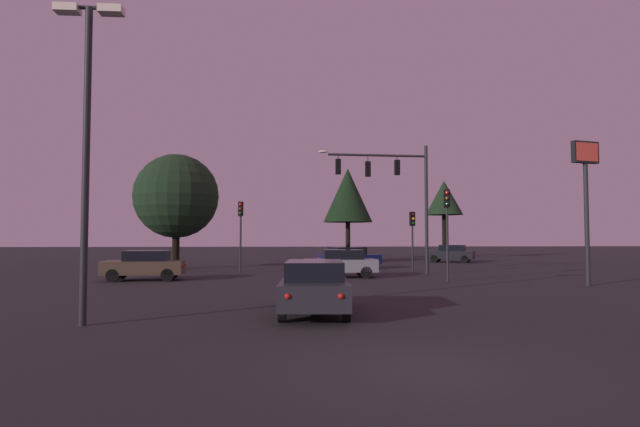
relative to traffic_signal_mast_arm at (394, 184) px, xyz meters
name	(u,v)px	position (x,y,z in m)	size (l,w,h in m)	color
ground_plane	(322,271)	(-4.03, 3.40, -5.38)	(168.00, 168.00, 0.00)	black
traffic_signal_mast_arm	(394,184)	(0.00, 0.00, 0.00)	(6.60, 0.60, 7.69)	#232326
traffic_light_corner_left	(447,216)	(1.61, -4.82, -2.14)	(0.35, 0.38, 4.58)	#232326
traffic_light_corner_right	(413,229)	(1.76, 2.53, -2.64)	(0.36, 0.38, 3.84)	#232326
traffic_light_median	(241,222)	(-9.19, 2.19, -2.25)	(0.32, 0.36, 4.41)	#232326
car_nearside_lane	(315,286)	(-5.63, -14.78, -4.58)	(2.17, 4.77, 1.52)	#232328
car_crossing_left	(145,265)	(-13.59, -3.06, -4.58)	(4.11, 1.99, 1.52)	#473828
car_crossing_right	(341,263)	(-3.38, -1.90, -4.58)	(4.00, 1.84, 1.52)	gray
car_far_lane	(451,253)	(8.16, 13.96, -4.58)	(4.32, 3.45, 1.52)	black
car_parked_lot	(349,258)	(-2.02, 5.20, -4.58)	(4.51, 3.15, 1.52)	#0F1947
parking_lot_lamp_post	(87,121)	(-11.53, -16.36, -0.23)	(1.70, 0.36, 8.15)	#232326
store_sign_illuminated	(586,179)	(7.25, -7.43, -0.53)	(1.42, 0.59, 6.59)	#232326
tree_behind_sign	(348,195)	(-0.34, 18.79, 0.85)	(4.72, 4.72, 8.86)	black
tree_left_far	(176,196)	(-14.02, 6.44, -0.31)	(5.87, 5.87, 8.01)	black
tree_center_horizon	(444,199)	(9.96, 21.25, 0.79)	(3.78, 3.78, 8.02)	black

